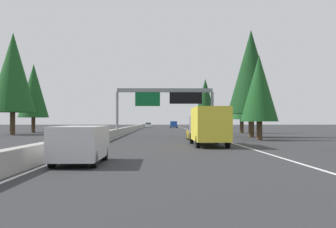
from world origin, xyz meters
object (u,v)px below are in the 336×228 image
sign_gantry_overhead (166,98)px  sedan_far_center (196,133)px  conifer_left_near (13,72)px  conifer_left_mid (34,91)px  sedan_mid_left (148,125)px  conifer_right_mid (251,72)px  conifer_right_far (242,95)px  box_truck_far_left (208,125)px  conifer_right_distant (205,98)px  conifer_right_near (259,88)px  minivan_mid_center (81,143)px  pickup_far_right (174,125)px

sign_gantry_overhead → sedan_far_center: (-10.74, -2.95, -4.21)m
conifer_left_near → conifer_left_mid: size_ratio=1.25×
sedan_mid_left → conifer_right_mid: bearing=-169.4°
conifer_right_mid → conifer_right_far: 16.95m
box_truck_far_left → conifer_right_distant: (82.85, -8.90, 6.67)m
conifer_right_near → conifer_right_far: (24.29, -3.05, 0.89)m
box_truck_far_left → conifer_left_near: size_ratio=0.59×
conifer_left_near → conifer_left_mid: conifer_left_near is taller
sedan_far_center → conifer_right_near: (-1.59, -6.18, 4.50)m
conifer_left_mid → box_truck_far_left: bearing=-146.7°
sedan_far_center → conifer_left_mid: conifer_left_mid is taller
minivan_mid_center → sedan_mid_left: 106.00m
pickup_far_right → conifer_right_distant: 12.00m
minivan_mid_center → conifer_right_distant: size_ratio=0.37×
conifer_right_mid → conifer_right_far: size_ratio=1.27×
conifer_right_near → conifer_left_near: conifer_left_near is taller
conifer_right_mid → sign_gantry_overhead: bearing=64.5°
conifer_left_mid → pickup_far_right: bearing=-27.3°
box_truck_far_left → sedan_mid_left: box_truck_far_left is taller
pickup_far_right → sedan_mid_left: bearing=51.3°
pickup_far_right → conifer_left_mid: size_ratio=0.49×
sedan_far_center → conifer_right_distant: 72.96m
sedan_mid_left → conifer_right_mid: conifer_right_mid is taller
pickup_far_right → conifer_right_mid: 70.58m
conifer_left_mid → conifer_right_far: bearing=-97.3°
sedan_far_center → conifer_left_near: (15.86, 24.44, 8.08)m
sedan_far_center → conifer_left_mid: size_ratio=0.38×
conifer_right_distant → conifer_left_mid: (-44.94, 33.79, -1.30)m
sedan_mid_left → conifer_right_far: size_ratio=0.44×
conifer_right_mid → pickup_far_right: bearing=5.6°
box_truck_far_left → conifer_left_near: 36.87m
conifer_right_far → sedan_far_center: bearing=157.9°
conifer_right_near → conifer_right_mid: bearing=-6.5°
sedan_far_center → conifer_right_mid: (5.96, -7.04, 7.06)m
minivan_mid_center → conifer_left_near: conifer_left_near is taller
sedan_far_center → sedan_mid_left: bearing=5.0°
conifer_right_near → conifer_right_mid: (7.56, -0.86, 2.56)m
conifer_right_near → conifer_right_far: conifer_right_far is taller
conifer_left_near → conifer_right_mid: bearing=-107.4°
sedan_mid_left → conifer_right_mid: size_ratio=0.35×
conifer_right_near → conifer_right_mid: conifer_right_mid is taller
conifer_left_near → sign_gantry_overhead: bearing=-103.4°
box_truck_far_left → sedan_far_center: (10.83, -0.02, -0.93)m
sign_gantry_overhead → box_truck_far_left: (-21.57, -2.93, -3.28)m
box_truck_far_left → pickup_far_right: size_ratio=1.52×
conifer_right_near → conifer_right_distant: size_ratio=0.63×
pickup_far_right → conifer_left_mid: 55.23m
sedan_mid_left → conifer_right_distant: bearing=-121.4°
minivan_mid_center → conifer_right_far: (46.90, -16.58, 5.12)m
sign_gantry_overhead → conifer_left_near: 22.43m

